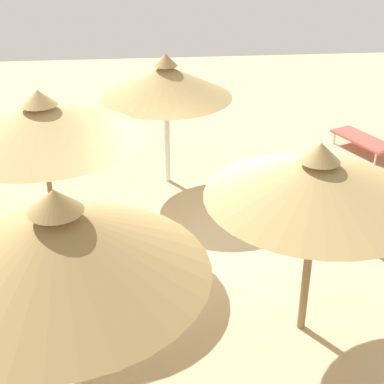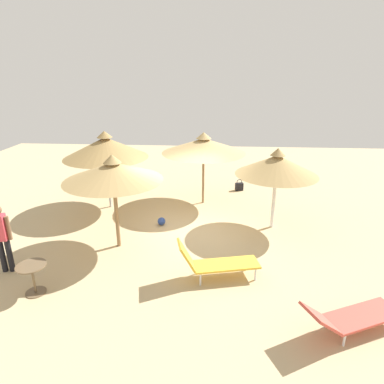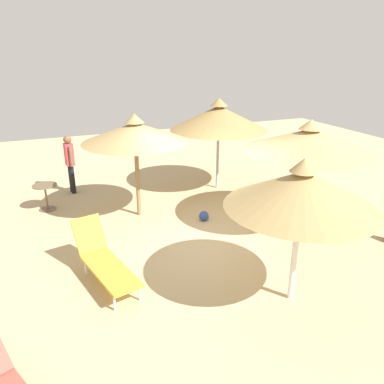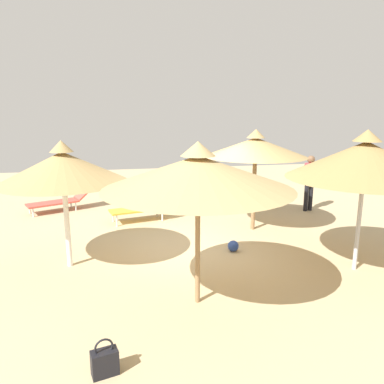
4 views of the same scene
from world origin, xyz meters
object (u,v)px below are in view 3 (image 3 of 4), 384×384
Objects in this scene: parasol_umbrella_far_left at (302,189)px; parasol_umbrella_near_right at (135,132)px; parasol_umbrella_edge at (309,140)px; side_table_round at (46,193)px; lounge_chair_center at (104,259)px; person_standing_back at (70,161)px; beach_ball at (204,216)px; parasol_umbrella_far_right at (219,118)px.

parasol_umbrella_near_right is at bearing -161.34° from parasol_umbrella_far_left.
parasol_umbrella_edge is 4.21× the size of side_table_round.
person_standing_back reaches higher than lounge_chair_center.
parasol_umbrella_near_right reaches higher than parasol_umbrella_far_left.
beach_ball is at bearing -178.46° from parasol_umbrella_far_left.
parasol_umbrella_edge reaches higher than side_table_round.
side_table_round is (-5.66, -3.67, -1.52)m from parasol_umbrella_far_left.
parasol_umbrella_near_right is 0.91× the size of parasol_umbrella_far_right.
person_standing_back reaches higher than side_table_round.
person_standing_back is 7.00× the size of beach_ball.
side_table_round is at bearing -35.64° from person_standing_back.
parasol_umbrella_near_right is 4.66m from parasol_umbrella_far_left.
parasol_umbrella_far_right is at bearing 167.03° from parasol_umbrella_far_left.
beach_ball is (-1.23, -1.98, -2.01)m from parasol_umbrella_edge.
parasol_umbrella_far_left is at bearing -40.55° from parasol_umbrella_edge.
parasol_umbrella_near_right is 1.32× the size of lounge_chair_center.
parasol_umbrella_far_left is at bearing 1.54° from beach_ball.
parasol_umbrella_far_left is at bearing -12.97° from parasol_umbrella_far_right.
parasol_umbrella_edge is 6.69m from person_standing_back.
lounge_chair_center reaches higher than side_table_round.
parasol_umbrella_near_right is 3.02m from side_table_round.
parasol_umbrella_far_left is 10.18× the size of beach_ball.
parasol_umbrella_edge is (2.20, 3.38, -0.02)m from parasol_umbrella_near_right.
lounge_chair_center is 2.82× the size of side_table_round.
parasol_umbrella_near_right reaches higher than person_standing_back.
parasol_umbrella_far_left is 3.60× the size of side_table_round.
parasol_umbrella_far_right is at bearing -169.19° from parasol_umbrella_edge.
person_standing_back is (-4.53, -4.78, -1.15)m from parasol_umbrella_edge.
parasol_umbrella_near_right is at bearing -68.68° from parasol_umbrella_far_right.
side_table_round is at bearing -119.87° from parasol_umbrella_near_right.
lounge_chair_center is at bearing -27.22° from parasol_umbrella_near_right.
parasol_umbrella_near_right is 10.58× the size of beach_ball.
side_table_round is at bearing -121.87° from beach_ball.
parasol_umbrella_far_left reaches higher than lounge_chair_center.
side_table_round is at bearing -121.86° from parasol_umbrella_edge.
parasol_umbrella_far_left is at bearing 58.20° from lounge_chair_center.
parasol_umbrella_near_right is 1.04× the size of parasol_umbrella_far_left.
parasol_umbrella_far_right is (-1.07, 2.75, 0.01)m from parasol_umbrella_near_right.
lounge_chair_center is at bearing 11.89° from side_table_round.
parasol_umbrella_far_right is at bearing 73.16° from person_standing_back.
beach_ball is at bearing 55.18° from parasol_umbrella_near_right.
parasol_umbrella_far_left is 3.70m from lounge_chair_center.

